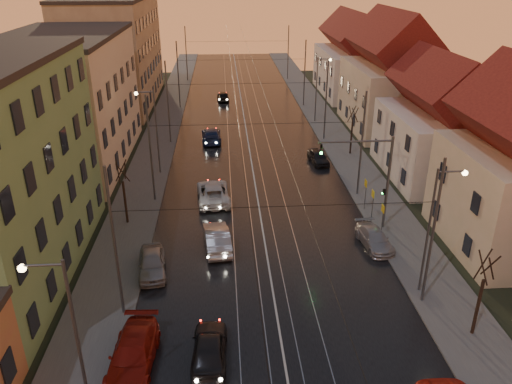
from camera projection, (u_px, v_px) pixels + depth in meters
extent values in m
cube|color=black|center=(248.00, 138.00, 56.84)|extent=(16.00, 120.00, 0.04)
cube|color=#4C4C4C|center=(159.00, 140.00, 56.21)|extent=(4.00, 120.00, 0.15)
cube|color=#4C4C4C|center=(334.00, 136.00, 57.43)|extent=(4.00, 120.00, 0.15)
cube|color=gray|center=(228.00, 139.00, 56.69)|extent=(0.06, 120.00, 0.03)
cube|color=gray|center=(241.00, 138.00, 56.78)|extent=(0.06, 120.00, 0.03)
cube|color=gray|center=(254.00, 138.00, 56.88)|extent=(0.06, 120.00, 0.03)
cube|color=gray|center=(267.00, 138.00, 56.96)|extent=(0.06, 120.00, 0.03)
cube|color=beige|center=(69.00, 102.00, 47.85)|extent=(10.00, 20.00, 12.00)
cube|color=#8B735A|center=(115.00, 53.00, 69.24)|extent=(10.00, 24.00, 14.00)
cube|color=silver|center=(439.00, 145.00, 45.75)|extent=(9.00, 12.00, 6.00)
pyramid|color=#511212|center=(447.00, 95.00, 43.85)|extent=(9.18, 12.24, 3.20)
cube|color=#C4B997|center=(389.00, 97.00, 59.07)|extent=(9.00, 14.00, 7.50)
pyramid|color=#511212|center=(395.00, 47.00, 56.70)|extent=(9.18, 14.28, 4.00)
cube|color=silver|center=(352.00, 72.00, 75.63)|extent=(9.00, 16.00, 6.50)
pyramid|color=#511212|center=(355.00, 38.00, 73.57)|extent=(9.18, 16.32, 3.50)
cylinder|color=#595B60|center=(115.00, 245.00, 26.30)|extent=(0.16, 0.16, 9.00)
cylinder|color=#595B60|center=(433.00, 235.00, 27.35)|extent=(0.16, 0.16, 9.00)
cylinder|color=#595B60|center=(150.00, 150.00, 39.93)|extent=(0.16, 0.16, 9.00)
cylinder|color=#595B60|center=(362.00, 145.00, 40.98)|extent=(0.16, 0.16, 9.00)
cylinder|color=#595B60|center=(168.00, 103.00, 53.56)|extent=(0.16, 0.16, 9.00)
cylinder|color=#595B60|center=(326.00, 101.00, 54.61)|extent=(0.16, 0.16, 9.00)
cylinder|color=#595B60|center=(178.00, 75.00, 67.19)|extent=(0.16, 0.16, 9.00)
cylinder|color=#595B60|center=(305.00, 74.00, 68.24)|extent=(0.16, 0.16, 9.00)
cylinder|color=#595B60|center=(186.00, 54.00, 83.54)|extent=(0.16, 0.16, 9.00)
cylinder|color=#595B60|center=(288.00, 53.00, 84.60)|extent=(0.16, 0.16, 9.00)
cylinder|color=#595B60|center=(78.00, 344.00, 20.13)|extent=(0.14, 0.14, 8.00)
cylinder|color=#595B60|center=(41.00, 265.00, 18.51)|extent=(1.60, 0.10, 0.10)
sphere|color=#FFD88C|center=(22.00, 268.00, 18.51)|extent=(0.32, 0.32, 0.32)
cylinder|color=#595B60|center=(428.00, 234.00, 28.48)|extent=(0.14, 0.14, 8.00)
cylinder|color=#595B60|center=(452.00, 172.00, 26.96)|extent=(1.60, 0.10, 0.10)
sphere|color=#FFD88C|center=(465.00, 173.00, 27.04)|extent=(0.32, 0.32, 0.32)
cylinder|color=#595B60|center=(157.00, 133.00, 45.57)|extent=(0.14, 0.14, 8.00)
cylinder|color=#595B60|center=(144.00, 92.00, 43.95)|extent=(1.60, 0.10, 0.10)
sphere|color=#FFD88C|center=(136.00, 93.00, 43.95)|extent=(0.32, 0.32, 0.32)
cylinder|color=#595B60|center=(316.00, 91.00, 61.19)|extent=(0.14, 0.14, 8.00)
cylinder|color=#595B60|center=(324.00, 59.00, 59.67)|extent=(1.60, 0.10, 0.10)
sphere|color=#FFD88C|center=(330.00, 60.00, 59.76)|extent=(0.32, 0.32, 0.32)
cylinder|color=#595B60|center=(388.00, 184.00, 35.93)|extent=(0.20, 0.20, 7.20)
cylinder|color=#595B60|center=(356.00, 141.00, 34.40)|extent=(5.20, 0.14, 0.14)
imported|color=black|center=(321.00, 150.00, 34.50)|extent=(0.15, 0.18, 0.90)
sphere|color=#19FF3F|center=(321.00, 153.00, 34.46)|extent=(0.20, 0.20, 0.20)
cylinder|color=black|center=(125.00, 203.00, 37.33)|extent=(0.18, 0.18, 3.50)
cylinder|color=black|center=(125.00, 171.00, 36.37)|extent=(0.37, 0.92, 1.61)
cylinder|color=black|center=(121.00, 170.00, 36.48)|extent=(0.91, 0.40, 1.61)
cylinder|color=black|center=(118.00, 172.00, 36.18)|extent=(0.37, 0.92, 1.61)
cylinder|color=black|center=(123.00, 173.00, 36.09)|extent=(0.84, 0.54, 1.62)
cylinder|color=black|center=(477.00, 308.00, 25.86)|extent=(0.18, 0.18, 3.50)
cylinder|color=black|center=(490.00, 265.00, 24.90)|extent=(0.37, 0.92, 1.61)
cylinder|color=black|center=(483.00, 264.00, 25.02)|extent=(0.91, 0.40, 1.61)
cylinder|color=black|center=(483.00, 268.00, 24.71)|extent=(0.37, 0.92, 1.61)
cylinder|color=black|center=(491.00, 269.00, 24.62)|extent=(0.84, 0.54, 1.62)
cylinder|color=black|center=(351.00, 139.00, 51.31)|extent=(0.18, 0.18, 3.50)
cylinder|color=black|center=(355.00, 114.00, 50.35)|extent=(0.37, 0.92, 1.61)
cylinder|color=black|center=(352.00, 114.00, 50.47)|extent=(0.91, 0.40, 1.61)
cylinder|color=black|center=(351.00, 115.00, 50.17)|extent=(0.37, 0.92, 1.61)
cylinder|color=black|center=(355.00, 115.00, 50.07)|extent=(0.84, 0.54, 1.62)
imported|color=black|center=(209.00, 348.00, 24.64)|extent=(1.86, 4.33, 1.46)
imported|color=#929297|center=(217.00, 238.00, 34.49)|extent=(2.15, 4.87, 1.55)
imported|color=silver|center=(213.00, 192.00, 41.47)|extent=(2.98, 5.74, 1.55)
imported|color=#162042|center=(211.00, 135.00, 55.65)|extent=(2.31, 5.24, 1.50)
imported|color=black|center=(223.00, 96.00, 72.49)|extent=(1.83, 4.07, 1.36)
imported|color=maroon|center=(133.00, 354.00, 24.24)|extent=(2.34, 5.21, 1.48)
imported|color=#939498|center=(152.00, 263.00, 31.70)|extent=(2.19, 4.38, 1.43)
imported|color=#9F9FA4|center=(374.00, 238.00, 34.77)|extent=(2.16, 4.37, 1.22)
imported|color=black|center=(318.00, 157.00, 49.48)|extent=(1.96, 3.95, 1.30)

